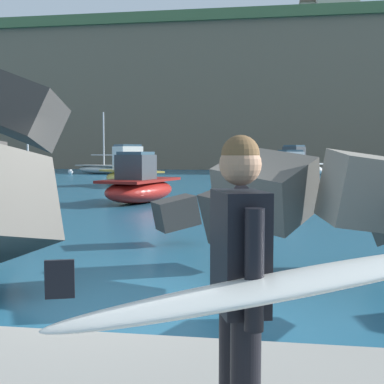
% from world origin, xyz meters
% --- Properties ---
extents(ground_plane, '(400.00, 400.00, 0.00)m').
position_xyz_m(ground_plane, '(0.00, 0.00, 0.00)').
color(ground_plane, '#235B7A').
extents(breakwater_jetty, '(31.44, 7.22, 3.26)m').
position_xyz_m(breakwater_jetty, '(0.70, 1.55, 1.22)').
color(breakwater_jetty, '#3D3A38').
rests_on(breakwater_jetty, ground).
extents(surfer_with_board, '(2.09, 1.42, 1.78)m').
position_xyz_m(surfer_with_board, '(1.98, -3.97, 1.28)').
color(surfer_with_board, black).
rests_on(surfer_with_board, walkway_path).
extents(boat_near_left, '(4.91, 4.66, 2.51)m').
position_xyz_m(boat_near_left, '(3.50, 36.67, 0.79)').
color(boat_near_left, white).
rests_on(boat_near_left, ground).
extents(boat_near_centre, '(2.80, 4.44, 1.96)m').
position_xyz_m(boat_near_centre, '(-3.18, 13.25, 0.63)').
color(boat_near_centre, maroon).
rests_on(boat_near_centre, ground).
extents(boat_near_right, '(5.75, 4.24, 5.49)m').
position_xyz_m(boat_near_right, '(-13.69, 39.29, 0.46)').
color(boat_near_right, beige).
rests_on(boat_near_right, ground).
extents(boat_mid_left, '(2.81, 5.24, 6.34)m').
position_xyz_m(boat_mid_left, '(-15.03, 28.21, 0.46)').
color(boat_mid_left, '#1E6656').
rests_on(boat_mid_left, ground).
extents(boat_mid_centre, '(4.03, 5.58, 2.09)m').
position_xyz_m(boat_mid_centre, '(2.68, 28.45, 0.63)').
color(boat_mid_centre, beige).
rests_on(boat_mid_centre, ground).
extents(boat_far_left, '(4.88, 5.14, 2.39)m').
position_xyz_m(boat_far_left, '(-6.36, 23.09, 0.73)').
color(boat_far_left, '#EAC64C').
rests_on(boat_far_left, ground).
extents(mooring_buoy_inner, '(0.44, 0.44, 0.44)m').
position_xyz_m(mooring_buoy_inner, '(-16.04, 37.98, 0.22)').
color(mooring_buoy_inner, silver).
rests_on(mooring_buoy_inner, ground).
extents(mooring_buoy_middle, '(0.44, 0.44, 0.44)m').
position_xyz_m(mooring_buoy_middle, '(2.48, 14.89, 0.22)').
color(mooring_buoy_middle, '#E54C1E').
rests_on(mooring_buoy_middle, ground).
extents(mooring_buoy_outer, '(0.44, 0.44, 0.44)m').
position_xyz_m(mooring_buoy_outer, '(0.13, 14.33, 0.22)').
color(mooring_buoy_outer, '#E54C1E').
rests_on(mooring_buoy_outer, ground).
extents(headland_bluff, '(99.68, 42.64, 17.56)m').
position_xyz_m(headland_bluff, '(6.64, 73.40, 8.80)').
color(headland_bluff, '#756651').
rests_on(headland_bluff, ground).
extents(station_building_west, '(4.44, 5.99, 5.64)m').
position_xyz_m(station_building_west, '(6.89, 73.85, 20.40)').
color(station_building_west, '#B2ADA3').
rests_on(station_building_west, headland_bluff).
extents(station_building_central, '(5.72, 5.78, 4.20)m').
position_xyz_m(station_building_central, '(-6.72, 75.07, 19.68)').
color(station_building_central, '#B2ADA3').
rests_on(station_building_central, headland_bluff).
extents(station_building_east, '(5.25, 6.75, 4.70)m').
position_xyz_m(station_building_east, '(15.39, 73.61, 19.93)').
color(station_building_east, '#B2ADA3').
rests_on(station_building_east, headland_bluff).
extents(station_building_annex, '(5.58, 4.85, 6.05)m').
position_xyz_m(station_building_annex, '(9.52, 68.38, 20.60)').
color(station_building_annex, '#B2ADA3').
rests_on(station_building_annex, headland_bluff).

